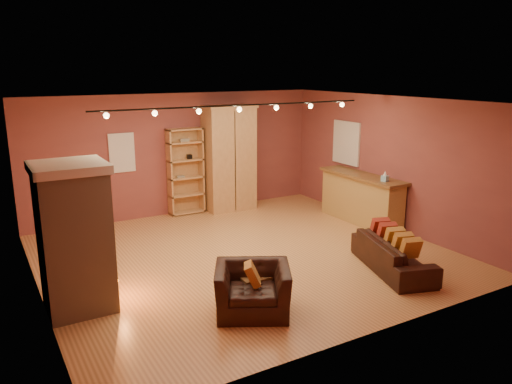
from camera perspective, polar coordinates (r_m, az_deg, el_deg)
floor at (r=9.26m, az=-1.19°, el=-7.24°), size 7.00×7.00×0.00m
ceiling at (r=8.64m, az=-1.29°, el=10.32°), size 7.00×7.00×0.00m
back_wall at (r=11.74m, az=-8.94°, el=4.27°), size 7.00×0.02×2.80m
left_wall at (r=7.84m, az=-24.27°, el=-1.72°), size 0.02×6.50×2.80m
right_wall at (r=10.93m, az=15.07°, el=3.23°), size 0.02×6.50×2.80m
fireplace at (r=7.41m, az=-19.97°, el=-4.92°), size 1.01×0.98×2.12m
back_window at (r=11.31m, az=-15.09°, el=4.35°), size 0.56×0.04×0.86m
bookcase at (r=11.76m, az=-8.15°, el=2.45°), size 0.82×0.32×2.01m
armoire at (r=11.95m, az=-3.09°, el=3.89°), size 1.23×0.70×2.50m
bar_counter at (r=11.27m, az=11.92°, el=-0.70°), size 0.61×2.27×1.08m
tissue_box at (r=10.58m, az=14.52°, el=1.66°), size 0.13×0.13×0.21m
right_window at (r=11.89m, az=10.28°, el=5.55°), size 0.05×0.90×1.00m
loveseat at (r=8.80m, az=15.42°, el=-6.26°), size 1.10×1.95×0.77m
armchair at (r=7.08m, az=-0.40°, el=-10.21°), size 1.23×1.09×0.90m
coffee_table at (r=7.50m, az=-0.15°, el=-9.63°), size 0.56×0.56×0.41m
track_rail at (r=8.83m, az=-1.92°, el=9.64°), size 5.20×0.09×0.13m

